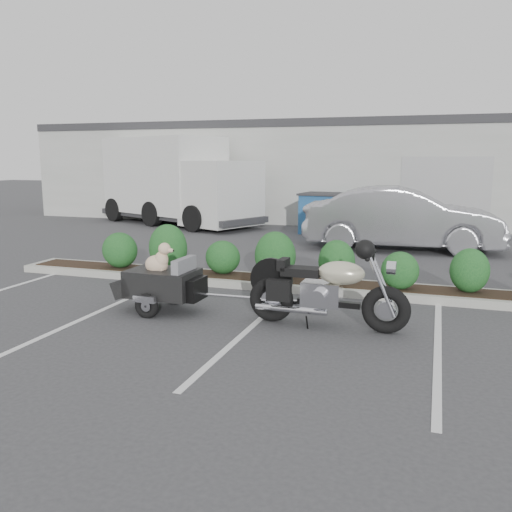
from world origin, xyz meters
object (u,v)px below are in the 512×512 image
(sedan, at_px, (402,219))
(delivery_truck, at_px, (178,183))
(motorcycle, at_px, (326,291))
(pet_trailer, at_px, (162,282))
(dumpster, at_px, (332,213))

(sedan, height_order, delivery_truck, delivery_truck)
(motorcycle, distance_m, delivery_truck, 13.87)
(motorcycle, xyz_separation_m, pet_trailer, (-2.79, 0.03, -0.07))
(motorcycle, distance_m, dumpster, 10.56)
(sedan, relative_size, delivery_truck, 0.70)
(motorcycle, relative_size, pet_trailer, 1.26)
(delivery_truck, bearing_deg, sedan, 1.64)
(motorcycle, height_order, pet_trailer, motorcycle)
(sedan, bearing_deg, pet_trailer, 152.35)
(motorcycle, xyz_separation_m, delivery_truck, (-8.09, 11.22, 1.03))
(pet_trailer, height_order, sedan, sedan)
(sedan, bearing_deg, delivery_truck, 64.01)
(motorcycle, height_order, dumpster, motorcycle)
(dumpster, bearing_deg, sedan, -40.95)
(motorcycle, distance_m, sedan, 7.71)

